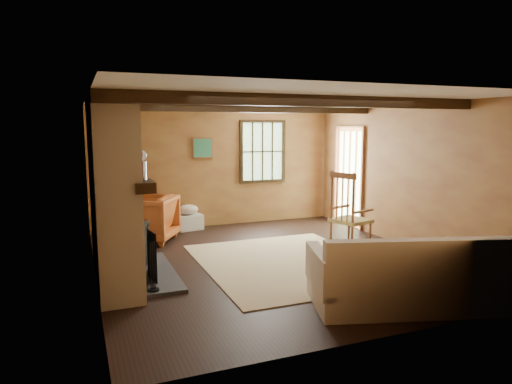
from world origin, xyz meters
name	(u,v)px	position (x,y,z in m)	size (l,w,h in m)	color
ground	(270,261)	(0.00, 0.00, 0.00)	(5.50, 5.50, 0.00)	black
room_envelope	(277,152)	(0.22, 0.26, 1.63)	(5.02, 5.52, 2.44)	#A17439
fireplace	(114,197)	(-2.23, 0.00, 1.10)	(1.02, 2.30, 2.40)	brown
rug	(288,263)	(0.20, -0.20, 0.00)	(2.50, 3.00, 0.01)	tan
rocking_chair	(349,218)	(1.40, 0.02, 0.56)	(1.05, 0.74, 1.32)	tan
sofa	(409,280)	(0.75, -2.21, 0.31)	(2.32, 1.52, 0.86)	silver
firewood_pile	(127,229)	(-1.84, 2.56, 0.11)	(0.59, 0.11, 0.22)	brown
laundry_basket	(188,222)	(-0.66, 2.55, 0.15)	(0.50, 0.38, 0.30)	silver
basket_pillow	(188,210)	(-0.66, 2.55, 0.40)	(0.40, 0.32, 0.20)	silver
armchair	(148,218)	(-1.53, 1.89, 0.41)	(0.88, 0.90, 0.82)	#BF6026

